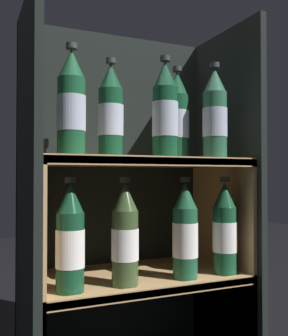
{
  "coord_description": "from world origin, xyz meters",
  "views": [
    {
      "loc": [
        -0.43,
        -0.88,
        0.58
      ],
      "look_at": [
        0.0,
        0.11,
        0.6
      ],
      "focal_mm": 42.0,
      "sensor_mm": 36.0,
      "label": 1
    }
  ],
  "objects": [
    {
      "name": "bottle_lower_front_2",
      "position": [
        0.1,
        0.06,
        0.42
      ],
      "size": [
        0.07,
        0.07,
        0.28
      ],
      "color": "#1E5638",
      "rests_on": "shelf_lower"
    },
    {
      "name": "bottle_upper_front_0",
      "position": [
        -0.21,
        0.06,
        0.75
      ],
      "size": [
        0.07,
        0.07,
        0.28
      ],
      "color": "#194C2D",
      "rests_on": "shelf_upper"
    },
    {
      "name": "shelf_lower",
      "position": [
        0.0,
        0.15,
        0.23
      ],
      "size": [
        0.59,
        0.32,
        0.3
      ],
      "color": "tan",
      "rests_on": "ground_plane"
    },
    {
      "name": "fridge_side_left",
      "position": [
        -0.3,
        0.16,
        0.52
      ],
      "size": [
        0.02,
        0.36,
        1.04
      ],
      "primitive_type": "cube",
      "color": "black",
      "rests_on": "ground_plane"
    },
    {
      "name": "bottle_upper_back_1",
      "position": [
        0.12,
        0.14,
        0.75
      ],
      "size": [
        0.07,
        0.07,
        0.28
      ],
      "color": "#144228",
      "rests_on": "shelf_upper"
    },
    {
      "name": "bottle_upper_back_0",
      "position": [
        -0.09,
        0.14,
        0.75
      ],
      "size": [
        0.07,
        0.07,
        0.28
      ],
      "color": "#144228",
      "rests_on": "shelf_upper"
    },
    {
      "name": "fridge_side_right",
      "position": [
        0.3,
        0.16,
        0.52
      ],
      "size": [
        0.02,
        0.36,
        1.04
      ],
      "primitive_type": "cube",
      "color": "black",
      "rests_on": "ground_plane"
    },
    {
      "name": "bottle_upper_front_2",
      "position": [
        0.2,
        0.06,
        0.75
      ],
      "size": [
        0.07,
        0.07,
        0.28
      ],
      "color": "#285B42",
      "rests_on": "shelf_upper"
    },
    {
      "name": "fridge_back_wall",
      "position": [
        0.0,
        0.33,
        0.52
      ],
      "size": [
        0.63,
        0.02,
        1.04
      ],
      "primitive_type": "cube",
      "color": "black",
      "rests_on": "ground_plane"
    },
    {
      "name": "bottle_lower_front_3",
      "position": [
        0.23,
        0.06,
        0.42
      ],
      "size": [
        0.07,
        0.07,
        0.28
      ],
      "color": "#194C2D",
      "rests_on": "shelf_lower"
    },
    {
      "name": "shelf_upper",
      "position": [
        0.0,
        0.16,
        0.44
      ],
      "size": [
        0.59,
        0.32,
        0.63
      ],
      "color": "tan",
      "rests_on": "ground_plane"
    },
    {
      "name": "bottle_upper_front_1",
      "position": [
        0.04,
        0.06,
        0.75
      ],
      "size": [
        0.07,
        0.07,
        0.28
      ],
      "color": "#144228",
      "rests_on": "shelf_upper"
    },
    {
      "name": "bottle_lower_front_1",
      "position": [
        -0.07,
        0.06,
        0.42
      ],
      "size": [
        0.07,
        0.07,
        0.28
      ],
      "color": "#384C28",
      "rests_on": "shelf_lower"
    },
    {
      "name": "bottle_lower_front_0",
      "position": [
        -0.22,
        0.06,
        0.42
      ],
      "size": [
        0.07,
        0.07,
        0.28
      ],
      "color": "#144228",
      "rests_on": "shelf_lower"
    }
  ]
}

